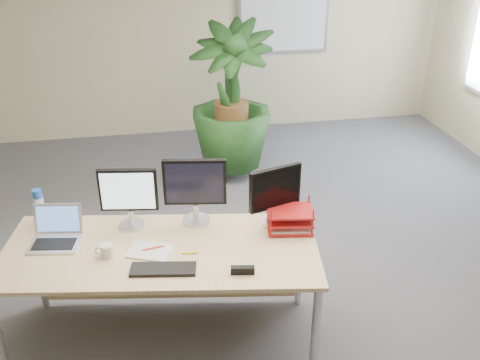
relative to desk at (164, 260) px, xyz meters
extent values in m
plane|color=#4C4C51|center=(0.75, 0.13, -0.65)|extent=(8.00, 8.00, 0.00)
cube|color=#BEB186|center=(0.75, 4.13, 0.70)|extent=(7.00, 0.04, 2.70)
cube|color=#B3B2B7|center=(1.95, 4.10, 0.90)|extent=(1.30, 0.03, 0.95)
cube|color=silver|center=(1.95, 4.08, 0.90)|extent=(1.20, 0.01, 0.85)
cube|color=tan|center=(-0.02, -0.12, 0.16)|extent=(2.29, 1.25, 0.03)
cube|color=tan|center=(0.05, 0.30, -0.25)|extent=(2.04, 0.36, 0.68)
cylinder|color=silver|center=(0.93, -0.69, -0.25)|extent=(0.06, 0.06, 0.80)
cylinder|color=silver|center=(-0.97, 0.45, -0.25)|extent=(0.06, 0.06, 0.80)
cylinder|color=silver|center=(1.07, 0.11, -0.25)|extent=(0.06, 0.06, 0.80)
imported|color=#193D16|center=(0.94, 2.56, 0.10)|extent=(1.11, 1.11, 1.50)
cylinder|color=silver|center=(-0.21, 0.21, 0.19)|extent=(0.19, 0.19, 0.02)
cylinder|color=silver|center=(-0.21, 0.21, 0.25)|extent=(0.04, 0.04, 0.11)
cube|color=black|center=(-0.21, 0.21, 0.48)|extent=(0.41, 0.10, 0.32)
cube|color=silver|center=(-0.21, 0.19, 0.48)|extent=(0.37, 0.07, 0.28)
cylinder|color=silver|center=(0.26, 0.19, 0.19)|extent=(0.21, 0.21, 0.02)
cylinder|color=silver|center=(0.26, 0.19, 0.26)|extent=(0.04, 0.04, 0.12)
cube|color=black|center=(0.26, 0.19, 0.51)|extent=(0.46, 0.12, 0.35)
cube|color=black|center=(0.26, 0.16, 0.51)|extent=(0.41, 0.07, 0.31)
cylinder|color=silver|center=(0.83, 0.05, 0.19)|extent=(0.19, 0.19, 0.02)
cylinder|color=silver|center=(0.83, 0.05, 0.25)|extent=(0.04, 0.04, 0.11)
cube|color=black|center=(0.83, 0.05, 0.48)|extent=(0.40, 0.15, 0.32)
cube|color=black|center=(0.83, 0.03, 0.48)|extent=(0.36, 0.11, 0.28)
cube|color=silver|center=(-0.74, 0.05, 0.19)|extent=(0.37, 0.28, 0.02)
cube|color=black|center=(-0.74, 0.04, 0.20)|extent=(0.30, 0.20, 0.00)
cube|color=silver|center=(-0.71, 0.20, 0.31)|extent=(0.34, 0.11, 0.22)
cube|color=#507FCE|center=(-0.71, 0.19, 0.31)|extent=(0.30, 0.09, 0.18)
cube|color=black|center=(-0.02, -0.38, 0.19)|extent=(0.44, 0.21, 0.02)
cylinder|color=silver|center=(-0.37, -0.15, 0.23)|extent=(0.08, 0.08, 0.09)
torus|color=silver|center=(-0.42, -0.15, 0.23)|extent=(0.07, 0.02, 0.06)
cube|color=silver|center=(-0.09, -0.15, 0.19)|extent=(0.34, 0.30, 0.01)
cylinder|color=#F7501B|center=(-0.07, -0.13, 0.20)|extent=(0.15, 0.04, 0.01)
cylinder|color=yellow|center=(0.17, -0.22, 0.19)|extent=(0.11, 0.03, 0.01)
cylinder|color=silver|center=(-0.86, 0.36, 0.29)|extent=(0.07, 0.07, 0.22)
cylinder|color=blue|center=(-0.86, 0.36, 0.43)|extent=(0.07, 0.07, 0.06)
cylinder|color=blue|center=(-0.86, 0.36, 0.30)|extent=(0.07, 0.07, 0.07)
cube|color=#A11313|center=(0.92, -0.04, 0.19)|extent=(0.36, 0.29, 0.01)
cube|color=#A11313|center=(0.92, -0.04, 0.26)|extent=(0.36, 0.29, 0.01)
cube|color=#A11313|center=(0.92, -0.04, 0.33)|extent=(0.36, 0.29, 0.01)
cube|color=silver|center=(0.92, -0.04, 0.21)|extent=(0.32, 0.26, 0.02)
cube|color=black|center=(0.48, -0.50, 0.20)|extent=(0.16, 0.07, 0.05)
camera|label=1|loc=(-0.05, -3.22, 2.26)|focal=40.00mm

